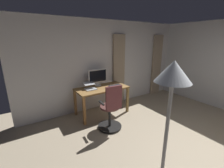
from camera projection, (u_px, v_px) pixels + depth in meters
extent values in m
cube|color=silver|center=(109.00, 64.00, 4.69)|extent=(5.31, 0.10, 2.55)
cube|color=tan|center=(156.00, 65.00, 5.71)|extent=(0.43, 0.06, 2.15)
cube|color=tan|center=(119.00, 70.00, 4.81)|extent=(0.41, 0.06, 2.15)
cube|color=olive|center=(102.00, 88.00, 4.16)|extent=(1.40, 0.69, 0.04)
cube|color=olive|center=(127.00, 100.00, 4.37)|extent=(0.06, 0.06, 0.72)
cube|color=#966334|center=(84.00, 111.00, 3.68)|extent=(0.06, 0.06, 0.72)
cube|color=olive|center=(115.00, 94.00, 4.86)|extent=(0.06, 0.06, 0.72)
cube|color=olive|center=(75.00, 103.00, 4.17)|extent=(0.06, 0.06, 0.72)
cylinder|color=black|center=(110.00, 126.00, 3.65)|extent=(0.56, 0.56, 0.02)
sphere|color=black|center=(119.00, 124.00, 3.76)|extent=(0.05, 0.05, 0.05)
sphere|color=black|center=(108.00, 121.00, 3.89)|extent=(0.05, 0.05, 0.05)
sphere|color=black|center=(99.00, 126.00, 3.68)|extent=(0.05, 0.05, 0.05)
sphere|color=black|center=(105.00, 132.00, 3.43)|extent=(0.05, 0.05, 0.05)
sphere|color=black|center=(118.00, 131.00, 3.48)|extent=(0.05, 0.05, 0.05)
cylinder|color=black|center=(110.00, 117.00, 3.58)|extent=(0.06, 0.06, 0.47)
cylinder|color=brown|center=(110.00, 107.00, 3.51)|extent=(0.48, 0.48, 0.05)
cube|color=#59292C|center=(114.00, 98.00, 3.25)|extent=(0.38, 0.08, 0.52)
cube|color=black|center=(102.00, 103.00, 3.38)|extent=(0.06, 0.24, 0.03)
cube|color=black|center=(117.00, 100.00, 3.56)|extent=(0.06, 0.24, 0.03)
cylinder|color=white|center=(98.00, 85.00, 4.34)|extent=(0.18, 0.18, 0.01)
cylinder|color=white|center=(98.00, 84.00, 4.33)|extent=(0.04, 0.04, 0.08)
cube|color=white|center=(98.00, 76.00, 4.27)|extent=(0.55, 0.03, 0.36)
cube|color=black|center=(98.00, 76.00, 4.26)|extent=(0.51, 0.01, 0.32)
cube|color=#232328|center=(115.00, 85.00, 4.30)|extent=(0.36, 0.13, 0.02)
cube|color=#B7BCC1|center=(91.00, 89.00, 4.00)|extent=(0.29, 0.24, 0.02)
cube|color=#B7BCC1|center=(89.00, 84.00, 4.06)|extent=(0.29, 0.23, 0.04)
ellipsoid|color=black|center=(108.00, 89.00, 3.96)|extent=(0.06, 0.10, 0.04)
cone|color=#B7BCC1|center=(173.00, 71.00, 1.11)|extent=(0.27, 0.27, 0.16)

